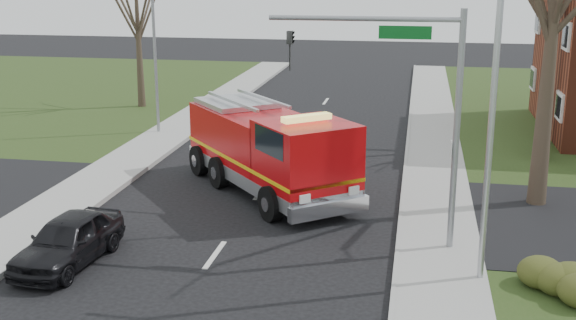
# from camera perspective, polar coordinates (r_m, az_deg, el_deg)

# --- Properties ---
(ground) EXTENTS (120.00, 120.00, 0.00)m
(ground) POSITION_cam_1_polar(r_m,az_deg,el_deg) (20.56, -5.80, -7.49)
(ground) COLOR black
(ground) RESTS_ON ground
(sidewalk_right) EXTENTS (2.40, 80.00, 0.15)m
(sidewalk_right) POSITION_cam_1_polar(r_m,az_deg,el_deg) (19.82, 11.89, -8.42)
(sidewalk_right) COLOR #9C9B96
(sidewalk_right) RESTS_ON ground
(sidewalk_left) EXTENTS (2.40, 80.00, 0.15)m
(sidewalk_left) POSITION_cam_1_polar(r_m,az_deg,el_deg) (22.96, -20.93, -5.79)
(sidewalk_left) COLOR #9C9B96
(sidewalk_left) RESTS_ON ground
(health_center_sign) EXTENTS (0.12, 2.00, 1.40)m
(health_center_sign) POSITION_cam_1_polar(r_m,az_deg,el_deg) (31.89, 19.26, 1.60)
(health_center_sign) COLOR #420F10
(health_center_sign) RESTS_ON ground
(hedge_corner) EXTENTS (2.80, 2.00, 0.90)m
(hedge_corner) POSITION_cam_1_polar(r_m,az_deg,el_deg) (19.03, 20.57, -8.47)
(hedge_corner) COLOR #343D16
(hedge_corner) RESTS_ON lawn_right
(bare_tree_left) EXTENTS (4.50, 4.50, 9.00)m
(bare_tree_left) POSITION_cam_1_polar(r_m,az_deg,el_deg) (41.26, -11.86, 11.62)
(bare_tree_left) COLOR #392E21
(bare_tree_left) RESTS_ON ground
(traffic_signal_mast) EXTENTS (5.29, 0.18, 6.80)m
(traffic_signal_mast) POSITION_cam_1_polar(r_m,az_deg,el_deg) (19.95, 9.67, 5.76)
(traffic_signal_mast) COLOR gray
(traffic_signal_mast) RESTS_ON ground
(streetlight_pole) EXTENTS (1.48, 0.16, 8.40)m
(streetlight_pole) POSITION_cam_1_polar(r_m,az_deg,el_deg) (18.09, 15.66, 3.95)
(streetlight_pole) COLOR #B7BABF
(streetlight_pole) RESTS_ON ground
(utility_pole_far) EXTENTS (0.14, 0.14, 7.00)m
(utility_pole_far) POSITION_cam_1_polar(r_m,az_deg,el_deg) (34.71, -10.44, 7.65)
(utility_pole_far) COLOR gray
(utility_pole_far) RESTS_ON ground
(fire_engine) EXTENTS (7.31, 8.07, 3.29)m
(fire_engine) POSITION_cam_1_polar(r_m,az_deg,el_deg) (25.51, -1.46, 0.63)
(fire_engine) COLOR #B0080B
(fire_engine) RESTS_ON ground
(parked_car_maroon) EXTENTS (1.96, 4.13, 1.37)m
(parked_car_maroon) POSITION_cam_1_polar(r_m,az_deg,el_deg) (20.55, -16.98, -6.08)
(parked_car_maroon) COLOR black
(parked_car_maroon) RESTS_ON ground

